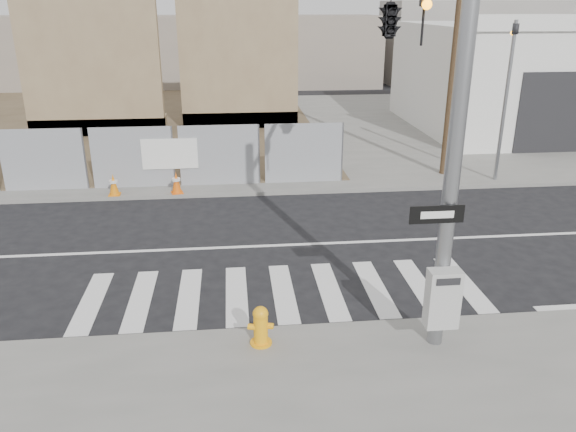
{
  "coord_description": "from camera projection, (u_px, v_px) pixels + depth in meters",
  "views": [
    {
      "loc": [
        -0.99,
        -13.09,
        5.78
      ],
      "look_at": [
        0.19,
        -1.58,
        1.4
      ],
      "focal_mm": 35.0,
      "sensor_mm": 36.0,
      "label": 1
    }
  ],
  "objects": [
    {
      "name": "auto_shop",
      "position": [
        544.0,
        76.0,
        26.82
      ],
      "size": [
        12.0,
        10.2,
        5.95
      ],
      "color": "silver",
      "rests_on": "sidewalk_far"
    },
    {
      "name": "utility_pole_right",
      "position": [
        459.0,
        23.0,
        18.21
      ],
      "size": [
        1.6,
        0.28,
        10.0
      ],
      "color": "#4B3823",
      "rests_on": "sidewalk_far"
    },
    {
      "name": "concrete_wall_right",
      "position": [
        239.0,
        59.0,
        26.17
      ],
      "size": [
        5.5,
        1.3,
        8.0
      ],
      "color": "#7D664B",
      "rests_on": "sidewalk_far"
    },
    {
      "name": "concrete_wall_left",
      "position": [
        91.0,
        62.0,
        24.62
      ],
      "size": [
        6.0,
        1.3,
        8.0
      ],
      "color": "#7D664B",
      "rests_on": "sidewalk_far"
    },
    {
      "name": "fire_hydrant",
      "position": [
        261.0,
        326.0,
        9.86
      ],
      "size": [
        0.48,
        0.48,
        0.74
      ],
      "rotation": [
        0.0,
        0.0,
        -0.29
      ],
      "color": "#FAA40D",
      "rests_on": "sidewalk_near"
    },
    {
      "name": "sidewalk_far",
      "position": [
        251.0,
        129.0,
        27.32
      ],
      "size": [
        50.0,
        20.0,
        0.12
      ],
      "primitive_type": "cube",
      "color": "slate",
      "rests_on": "ground"
    },
    {
      "name": "traffic_cone_c",
      "position": [
        114.0,
        185.0,
        17.63
      ],
      "size": [
        0.36,
        0.36,
        0.69
      ],
      "rotation": [
        0.0,
        0.0,
        0.03
      ],
      "color": "orange",
      "rests_on": "sidewalk_far"
    },
    {
      "name": "traffic_cone_d",
      "position": [
        176.0,
        183.0,
        17.81
      ],
      "size": [
        0.43,
        0.43,
        0.7
      ],
      "rotation": [
        0.0,
        0.0,
        0.25
      ],
      "color": "#EE5D0C",
      "rests_on": "sidewalk_far"
    },
    {
      "name": "far_signal_pole",
      "position": [
        508.0,
        80.0,
        18.13
      ],
      "size": [
        0.16,
        0.2,
        5.6
      ],
      "color": "gray",
      "rests_on": "sidewalk_far"
    },
    {
      "name": "ground",
      "position": [
        274.0,
        246.0,
        14.32
      ],
      "size": [
        100.0,
        100.0,
        0.0
      ],
      "primitive_type": "plane",
      "color": "black",
      "rests_on": "ground"
    },
    {
      "name": "signal_pole",
      "position": [
        407.0,
        59.0,
        10.96
      ],
      "size": [
        0.96,
        5.87,
        7.0
      ],
      "color": "gray",
      "rests_on": "sidewalk_near"
    }
  ]
}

